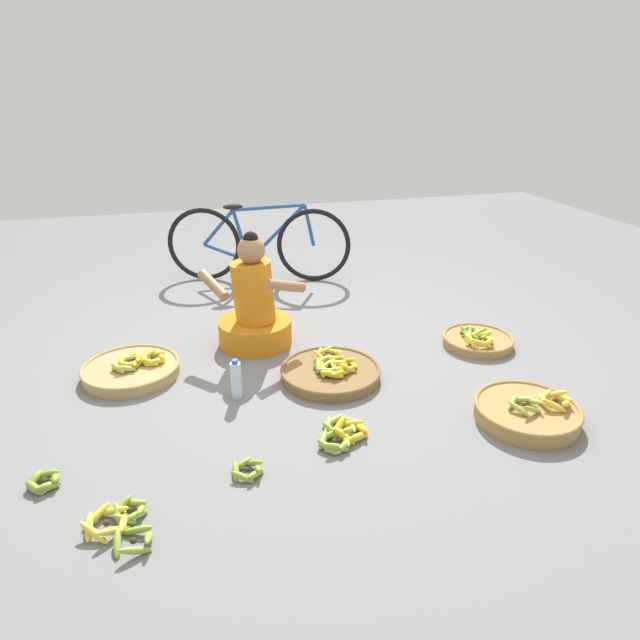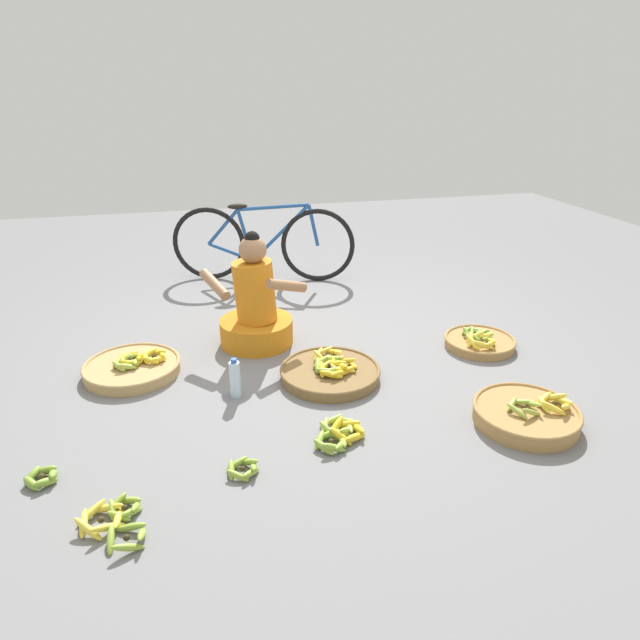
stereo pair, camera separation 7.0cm
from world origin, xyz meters
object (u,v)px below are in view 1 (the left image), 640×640
Objects in this scene: vendor_woman_front at (254,309)px; bicycle_leaning at (258,243)px; banana_basket_back_center at (527,412)px; loose_bananas_back_right at (44,481)px; banana_basket_back_left at (331,371)px; loose_bananas_front_left at (120,523)px; banana_basket_mid_left at (131,369)px; loose_bananas_front_center at (342,433)px; loose_bananas_mid_right at (248,469)px; water_bottle at (236,380)px; banana_basket_front_right at (478,340)px.

vendor_woman_front reaches higher than bicycle_leaning.
banana_basket_back_center is (1.04, -2.75, -0.30)m from bicycle_leaning.
banana_basket_back_center is at bearing -2.51° from loose_bananas_back_right.
banana_basket_back_left reaches higher than loose_bananas_front_left.
banana_basket_back_center is at bearing 7.05° from loose_bananas_front_left.
loose_bananas_back_right is (-1.58, -0.64, -0.02)m from banana_basket_back_left.
banana_basket_mid_left is 1.72× the size of loose_bananas_front_left.
banana_basket_back_center is 1.05m from loose_bananas_front_center.
banana_basket_back_left is at bearing 51.11° from loose_bananas_mid_right.
loose_bananas_mid_right is at bearing -178.03° from banana_basket_back_center.
loose_bananas_front_center is (0.26, -1.27, -0.23)m from vendor_woman_front.
water_bottle is (-0.48, 0.56, 0.09)m from loose_bananas_front_center.
loose_bananas_front_left is 1.13m from water_bottle.
loose_bananas_front_center is at bearing -78.61° from vendor_woman_front.
vendor_woman_front is 4.46× the size of loose_bananas_mid_right.
loose_bananas_front_center is at bearing -42.44° from banana_basket_mid_left.
banana_basket_back_center reaches higher than banana_basket_back_left.
vendor_woman_front reaches higher than water_bottle.
loose_bananas_front_center is at bearing -147.14° from banana_basket_front_right.
banana_basket_back_left is 1.28× the size of banana_basket_front_right.
loose_bananas_back_right is at bearing -109.43° from banana_basket_mid_left.
banana_basket_back_center is at bearing -27.46° from banana_basket_mid_left.
banana_basket_back_center is 2.31× the size of water_bottle.
loose_bananas_mid_right reaches higher than loose_bananas_back_right.
bicycle_leaning reaches higher than water_bottle.
loose_bananas_front_center reaches higher than loose_bananas_front_left.
loose_bananas_front_center is 1.90× the size of loose_bananas_back_right.
bicycle_leaning is 2.24m from banana_basket_front_right.
loose_bananas_back_right is at bearing -157.88° from banana_basket_back_left.
banana_basket_back_left is at bearing -58.77° from vendor_woman_front.
loose_bananas_back_right is at bearing -133.31° from vendor_woman_front.
banana_basket_back_left is 1.19m from banana_basket_back_center.
bicycle_leaning is at bearing 93.43° from banana_basket_back_left.
banana_basket_front_right is at bearing 26.78° from loose_bananas_front_left.
vendor_woman_front is 1.32m from loose_bananas_front_center.
loose_bananas_front_left reaches higher than loose_bananas_back_right.
water_bottle is at bearing 56.69° from loose_bananas_front_left.
loose_bananas_front_center is 1.16m from loose_bananas_front_left.
bicycle_leaning is 2.95m from banana_basket_back_center.
banana_basket_front_right is at bearing -55.14° from bicycle_leaning.
loose_bananas_back_right is (-2.72, -0.82, -0.01)m from banana_basket_front_right.
banana_basket_mid_left is 1.38m from loose_bananas_front_left.
water_bottle is (-0.23, -0.71, -0.15)m from vendor_woman_front.
loose_bananas_back_right is (-1.46, -2.64, -0.33)m from bicycle_leaning.
bicycle_leaning is 2.57× the size of banana_basket_back_left.
banana_basket_front_right is 2.85m from loose_bananas_back_right.
loose_bananas_front_center reaches higher than loose_bananas_mid_right.
loose_bananas_front_center is at bearing 174.01° from banana_basket_back_center.
banana_basket_back_center is (0.92, -0.75, 0.01)m from banana_basket_back_left.
banana_basket_back_left reaches higher than banana_basket_mid_left.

